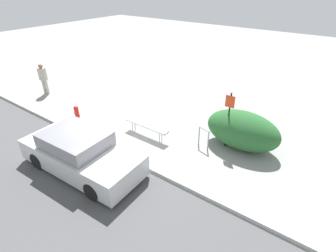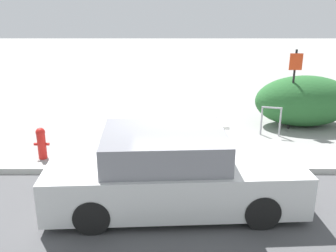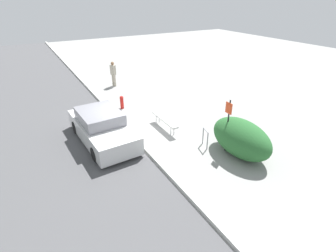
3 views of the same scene
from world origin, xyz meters
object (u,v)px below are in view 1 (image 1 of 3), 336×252
(parked_car_near, at_px, (81,153))
(fire_hydrant, at_px, (77,113))
(pedestrian, at_px, (43,78))
(bench, at_px, (146,126))
(bike_rack, at_px, (204,136))
(sign_post, at_px, (229,116))

(parked_car_near, bearing_deg, fire_hydrant, 142.55)
(fire_hydrant, distance_m, pedestrian, 4.35)
(bench, relative_size, parked_car_near, 0.47)
(bike_rack, bearing_deg, fire_hydrant, -164.66)
(bike_rack, height_order, parked_car_near, parked_car_near)
(bike_rack, distance_m, sign_post, 1.25)
(bike_rack, bearing_deg, bench, -163.47)
(bike_rack, relative_size, pedestrian, 0.47)
(sign_post, bearing_deg, parked_car_near, -129.23)
(bench, relative_size, pedestrian, 1.23)
(bike_rack, distance_m, parked_car_near, 4.62)
(bench, distance_m, sign_post, 3.41)
(bike_rack, xyz_separation_m, parked_car_near, (-2.76, -3.70, 0.14))
(bike_rack, height_order, fire_hydrant, bike_rack)
(bench, bearing_deg, sign_post, 22.48)
(sign_post, bearing_deg, bike_rack, -142.04)
(bench, distance_m, pedestrian, 7.68)
(bike_rack, height_order, pedestrian, pedestrian)
(parked_car_near, bearing_deg, sign_post, 47.76)
(bench, bearing_deg, bike_rack, 16.87)
(sign_post, distance_m, pedestrian, 10.78)
(bike_rack, distance_m, fire_hydrant, 6.04)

